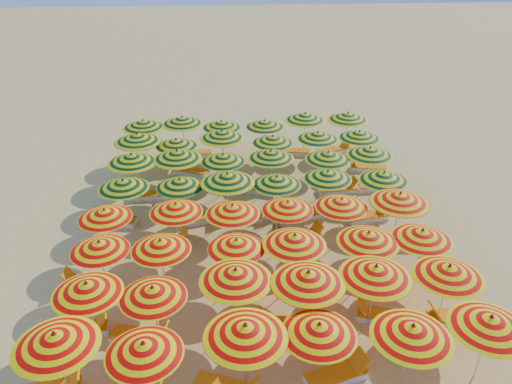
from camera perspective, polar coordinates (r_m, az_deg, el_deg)
ground at (r=19.93m, az=0.11°, el=-4.73°), size 120.00×120.00×0.00m
umbrella_0 at (r=13.56m, az=-21.96°, el=-15.38°), size 2.75×2.75×2.28m
umbrella_1 at (r=13.00m, az=-12.71°, el=-17.03°), size 2.38×2.38×2.08m
umbrella_2 at (r=12.83m, az=-1.23°, el=-15.59°), size 2.21×2.21×2.31m
umbrella_3 at (r=13.23m, az=7.23°, el=-15.30°), size 2.26×2.26×2.10m
umbrella_4 at (r=13.52m, az=17.44°, el=-14.93°), size 2.27×2.27×2.21m
umbrella_5 at (r=14.44m, az=25.19°, el=-13.33°), size 2.30×2.30×2.23m
umbrella_6 at (r=15.04m, az=-18.78°, el=-10.36°), size 2.21×2.21×2.15m
umbrella_7 at (r=14.54m, az=-11.72°, el=-11.14°), size 2.52×2.52×2.06m
umbrella_8 at (r=14.52m, az=-2.34°, el=-9.45°), size 2.27×2.27×2.30m
umbrella_9 at (r=14.44m, az=5.98°, el=-9.70°), size 2.21×2.21×2.33m
umbrella_10 at (r=15.00m, az=13.52°, el=-8.83°), size 2.82×2.82×2.32m
umbrella_11 at (r=15.80m, az=21.18°, el=-8.42°), size 2.35×2.35×2.22m
umbrella_12 at (r=16.85m, az=-17.46°, el=-5.91°), size 2.30×2.30×2.03m
umbrella_13 at (r=16.32m, az=-10.85°, el=-5.96°), size 2.33×2.33×2.09m
umbrella_14 at (r=16.21m, az=-2.25°, el=-5.95°), size 2.12×2.12×2.02m
umbrella_15 at (r=16.15m, az=4.45°, el=-5.46°), size 2.52×2.52×2.20m
umbrella_16 at (r=16.67m, az=12.73°, el=-5.05°), size 2.21×2.21×2.18m
umbrella_17 at (r=17.30m, az=18.45°, el=-4.66°), size 2.70×2.70×2.15m
umbrella_18 at (r=18.54m, az=-16.91°, el=-2.38°), size 2.42×2.42×2.04m
umbrella_19 at (r=18.26m, az=-9.15°, el=-1.80°), size 2.51×2.51×2.07m
umbrella_20 at (r=17.89m, az=-2.71°, el=-2.01°), size 2.55×2.55×2.11m
umbrella_21 at (r=18.27m, az=3.66°, el=-1.57°), size 2.16×2.16×2.03m
umbrella_22 at (r=18.59m, az=9.76°, el=-1.22°), size 2.19×2.19×2.09m
umbrella_23 at (r=18.93m, az=16.14°, el=-0.65°), size 2.31×2.31×2.34m
umbrella_24 at (r=20.23m, az=-14.94°, el=0.89°), size 2.15×2.15×2.12m
umbrella_25 at (r=20.04m, az=-8.70°, el=1.04°), size 2.20×2.20×2.03m
umbrella_26 at (r=19.61m, az=-3.28°, el=1.60°), size 2.41×2.41×2.34m
umbrella_27 at (r=19.91m, az=2.40°, el=1.33°), size 2.55×2.55×2.09m
umbrella_28 at (r=20.49m, az=8.21°, el=1.95°), size 2.11×2.11×2.11m
umbrella_29 at (r=20.73m, az=14.41°, el=1.74°), size 2.22×2.22×2.15m
umbrella_30 at (r=22.01m, az=-14.02°, el=3.76°), size 2.58×2.58×2.29m
umbrella_31 at (r=21.90m, az=-9.00°, el=4.22°), size 2.29×2.29×2.31m
umbrella_32 at (r=21.91m, az=-3.78°, el=3.91°), size 2.57×2.57×2.06m
umbrella_33 at (r=21.99m, az=1.72°, el=4.33°), size 2.62×2.62×2.17m
umbrella_34 at (r=22.12m, az=8.25°, el=4.12°), size 2.15×2.15×2.14m
umbrella_35 at (r=22.71m, az=12.91°, el=4.54°), size 2.61×2.61×2.23m
umbrella_36 at (r=23.98m, az=-13.41°, el=6.06°), size 2.81×2.81×2.34m
umbrella_37 at (r=23.75m, az=-9.11°, el=5.60°), size 2.09×2.09×2.05m
umbrella_38 at (r=23.85m, az=-3.89°, el=6.59°), size 2.44×2.44×2.30m
umbrella_39 at (r=23.74m, az=1.93°, el=6.03°), size 2.61×2.61×2.08m
umbrella_40 at (r=24.27m, az=7.08°, el=6.42°), size 2.52×2.52×2.12m
umbrella_41 at (r=24.78m, az=11.73°, el=6.46°), size 2.08×2.08×2.10m
umbrella_42 at (r=25.84m, az=-12.75°, el=7.61°), size 2.62×2.62×2.25m
umbrella_43 at (r=25.88m, az=-8.42°, el=8.12°), size 2.19×2.19×2.28m
umbrella_44 at (r=25.65m, az=-3.94°, el=7.74°), size 2.36×2.36×2.08m
umbrella_45 at (r=25.68m, az=1.01°, el=7.83°), size 2.28×2.28×2.08m
umbrella_46 at (r=26.21m, az=5.64°, el=8.55°), size 2.86×2.86×2.28m
umbrella_47 at (r=26.60m, az=10.49°, el=8.51°), size 2.31×2.31×2.28m
lounger_3 at (r=14.54m, az=9.28°, el=-19.97°), size 1.83×1.05×0.69m
lounger_4 at (r=16.41m, az=-19.41°, el=-14.64°), size 1.80×0.86×0.69m
lounger_5 at (r=15.72m, az=-12.99°, el=-15.80°), size 1.82×0.98×0.69m
lounger_6 at (r=15.72m, az=3.30°, el=-14.92°), size 1.78×0.73×0.69m
lounger_7 at (r=16.45m, az=14.32°, el=-13.59°), size 1.83×1.09×0.69m
lounger_8 at (r=17.10m, az=21.67°, el=-13.11°), size 1.75×0.63×0.69m
lounger_9 at (r=18.08m, az=-18.45°, el=-9.86°), size 1.77×0.69×0.69m
lounger_10 at (r=17.29m, az=2.14°, el=-10.11°), size 1.82×0.98×0.69m
lounger_11 at (r=19.34m, az=-10.22°, el=-5.88°), size 1.82×0.96×0.69m
lounger_12 at (r=19.43m, az=5.17°, el=-5.31°), size 1.83×1.07×0.69m
lounger_13 at (r=19.99m, az=17.16°, el=-5.57°), size 1.78×0.72×0.69m
lounger_14 at (r=21.24m, az=-15.92°, el=-3.18°), size 1.81×0.87×0.69m
lounger_15 at (r=20.69m, az=-7.00°, el=-3.10°), size 1.82×1.01×0.69m
lounger_16 at (r=20.69m, az=-1.75°, el=-2.87°), size 1.74×0.59×0.69m
lounger_17 at (r=20.92m, az=3.63°, el=-2.54°), size 1.77×0.69×0.69m
lounger_18 at (r=21.08m, az=6.64°, el=-2.42°), size 1.82×0.96×0.69m
lounger_19 at (r=21.23m, az=12.73°, el=-2.75°), size 1.81×0.90×0.69m
lounger_20 at (r=22.80m, az=-11.97°, el=-0.33°), size 1.74×0.61×0.69m
lounger_21 at (r=22.80m, az=0.14°, el=0.36°), size 1.82×1.21×0.69m
lounger_22 at (r=23.08m, az=9.36°, el=0.31°), size 1.77×0.72×0.69m
lounger_23 at (r=23.67m, az=13.82°, el=0.59°), size 1.75×0.62×0.69m
lounger_24 at (r=24.63m, az=-7.61°, el=2.36°), size 1.82×1.18×0.69m
lounger_25 at (r=25.39m, az=12.58°, el=2.74°), size 1.82×0.94×0.69m
lounger_26 at (r=26.47m, az=-7.06°, el=4.34°), size 1.77×0.70×0.69m
lounger_27 at (r=26.63m, az=4.24°, el=4.64°), size 1.82×0.94×0.69m
lounger_28 at (r=27.11m, az=9.13°, el=4.79°), size 1.82×1.20×0.69m
beachgoer_b at (r=19.52m, az=2.32°, el=-3.00°), size 0.85×0.76×1.47m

